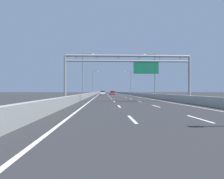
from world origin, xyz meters
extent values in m
plane|color=#2D2D30|center=(0.00, 100.00, 0.00)|extent=(260.00, 260.00, 0.00)
cube|color=white|center=(-1.80, 12.50, 0.01)|extent=(0.16, 3.00, 0.01)
cube|color=white|center=(-1.80, 21.50, 0.01)|extent=(0.16, 3.00, 0.01)
cube|color=white|center=(-1.80, 30.50, 0.01)|extent=(0.16, 3.00, 0.01)
cube|color=white|center=(-1.80, 39.50, 0.01)|extent=(0.16, 3.00, 0.01)
cube|color=white|center=(-1.80, 48.50, 0.01)|extent=(0.16, 3.00, 0.01)
cube|color=white|center=(-1.80, 57.50, 0.01)|extent=(0.16, 3.00, 0.01)
cube|color=white|center=(-1.80, 66.50, 0.01)|extent=(0.16, 3.00, 0.01)
cube|color=white|center=(-1.80, 75.50, 0.01)|extent=(0.16, 3.00, 0.01)
cube|color=white|center=(-1.80, 84.50, 0.01)|extent=(0.16, 3.00, 0.01)
cube|color=white|center=(-1.80, 93.50, 0.01)|extent=(0.16, 3.00, 0.01)
cube|color=white|center=(-1.80, 102.50, 0.01)|extent=(0.16, 3.00, 0.01)
cube|color=white|center=(-1.80, 111.50, 0.01)|extent=(0.16, 3.00, 0.01)
cube|color=white|center=(-1.80, 120.50, 0.01)|extent=(0.16, 3.00, 0.01)
cube|color=white|center=(-1.80, 129.50, 0.01)|extent=(0.16, 3.00, 0.01)
cube|color=white|center=(-1.80, 138.50, 0.01)|extent=(0.16, 3.00, 0.01)
cube|color=white|center=(-1.80, 147.50, 0.01)|extent=(0.16, 3.00, 0.01)
cube|color=white|center=(-1.80, 156.50, 0.01)|extent=(0.16, 3.00, 0.01)
cube|color=white|center=(1.80, 12.50, 0.01)|extent=(0.16, 3.00, 0.01)
cube|color=white|center=(1.80, 21.50, 0.01)|extent=(0.16, 3.00, 0.01)
cube|color=white|center=(1.80, 30.50, 0.01)|extent=(0.16, 3.00, 0.01)
cube|color=white|center=(1.80, 39.50, 0.01)|extent=(0.16, 3.00, 0.01)
cube|color=white|center=(1.80, 48.50, 0.01)|extent=(0.16, 3.00, 0.01)
cube|color=white|center=(1.80, 57.50, 0.01)|extent=(0.16, 3.00, 0.01)
cube|color=white|center=(1.80, 66.50, 0.01)|extent=(0.16, 3.00, 0.01)
cube|color=white|center=(1.80, 75.50, 0.01)|extent=(0.16, 3.00, 0.01)
cube|color=white|center=(1.80, 84.50, 0.01)|extent=(0.16, 3.00, 0.01)
cube|color=white|center=(1.80, 93.50, 0.01)|extent=(0.16, 3.00, 0.01)
cube|color=white|center=(1.80, 102.50, 0.01)|extent=(0.16, 3.00, 0.01)
cube|color=white|center=(1.80, 111.50, 0.01)|extent=(0.16, 3.00, 0.01)
cube|color=white|center=(1.80, 120.50, 0.01)|extent=(0.16, 3.00, 0.01)
cube|color=white|center=(1.80, 129.50, 0.01)|extent=(0.16, 3.00, 0.01)
cube|color=white|center=(1.80, 138.50, 0.01)|extent=(0.16, 3.00, 0.01)
cube|color=white|center=(1.80, 147.50, 0.01)|extent=(0.16, 3.00, 0.01)
cube|color=white|center=(1.80, 156.50, 0.01)|extent=(0.16, 3.00, 0.01)
cube|color=white|center=(-5.25, 88.00, 0.01)|extent=(0.16, 176.00, 0.01)
cube|color=white|center=(5.25, 88.00, 0.01)|extent=(0.16, 176.00, 0.01)
cube|color=#9E9E99|center=(-6.90, 110.00, 0.47)|extent=(0.45, 220.00, 0.95)
cube|color=#9E9E99|center=(6.90, 110.00, 0.47)|extent=(0.45, 220.00, 0.95)
cylinder|color=gray|center=(-8.39, 29.09, 3.10)|extent=(0.36, 0.36, 6.20)
cylinder|color=gray|center=(8.39, 29.09, 3.10)|extent=(0.36, 0.36, 6.20)
cylinder|color=gray|center=(0.00, 29.09, 6.20)|extent=(16.79, 0.32, 0.32)
cylinder|color=gray|center=(0.00, 29.09, 5.50)|extent=(16.79, 0.26, 0.26)
cylinder|color=gray|center=(-6.99, 29.09, 5.85)|extent=(0.74, 0.10, 0.74)
cylinder|color=gray|center=(-4.20, 29.09, 5.85)|extent=(0.74, 0.10, 0.74)
cylinder|color=gray|center=(-1.40, 29.09, 5.85)|extent=(0.74, 0.10, 0.74)
cylinder|color=gray|center=(1.40, 29.09, 5.85)|extent=(0.74, 0.10, 0.74)
cylinder|color=gray|center=(4.20, 29.09, 5.85)|extent=(0.74, 0.10, 0.74)
cylinder|color=gray|center=(6.99, 29.09, 5.85)|extent=(0.74, 0.10, 0.74)
cube|color=#0F5B3D|center=(2.44, 29.09, 4.60)|extent=(3.40, 0.12, 1.60)
cylinder|color=slate|center=(-7.70, 45.00, 4.75)|extent=(0.20, 0.20, 9.50)
cylinder|color=slate|center=(-6.60, 45.00, 9.35)|extent=(2.20, 0.12, 0.12)
cube|color=#F2EAC6|center=(-5.50, 45.00, 9.25)|extent=(0.56, 0.28, 0.20)
cylinder|color=slate|center=(7.70, 45.00, 4.75)|extent=(0.20, 0.20, 9.50)
cylinder|color=slate|center=(6.60, 45.00, 9.35)|extent=(2.20, 0.12, 0.12)
cube|color=#F2EAC6|center=(5.50, 45.00, 9.25)|extent=(0.56, 0.28, 0.20)
cylinder|color=slate|center=(-7.70, 83.69, 4.75)|extent=(0.20, 0.20, 9.50)
cylinder|color=slate|center=(-6.60, 83.69, 9.35)|extent=(2.20, 0.12, 0.12)
cube|color=#F2EAC6|center=(-5.50, 83.69, 9.25)|extent=(0.56, 0.28, 0.20)
cylinder|color=slate|center=(7.70, 83.69, 4.75)|extent=(0.20, 0.20, 9.50)
cylinder|color=slate|center=(6.60, 83.69, 9.35)|extent=(2.20, 0.12, 0.12)
cube|color=#F2EAC6|center=(5.50, 83.69, 9.25)|extent=(0.56, 0.28, 0.20)
cube|color=orange|center=(-3.60, 137.74, 0.64)|extent=(1.76, 4.23, 0.63)
cube|color=black|center=(-3.60, 138.11, 1.17)|extent=(1.55, 1.94, 0.44)
cylinder|color=black|center=(-4.37, 139.31, 0.32)|extent=(0.22, 0.64, 0.64)
cylinder|color=black|center=(-2.83, 139.31, 0.32)|extent=(0.22, 0.64, 0.64)
cylinder|color=black|center=(-4.37, 136.18, 0.32)|extent=(0.22, 0.64, 0.64)
cylinder|color=black|center=(-2.83, 136.18, 0.32)|extent=(0.22, 0.64, 0.64)
cube|color=silver|center=(-3.60, 75.82, 0.67)|extent=(1.77, 4.40, 0.70)
cube|color=black|center=(-3.60, 75.94, 1.28)|extent=(1.56, 2.04, 0.53)
cylinder|color=black|center=(-4.37, 77.47, 0.32)|extent=(0.22, 0.64, 0.64)
cylinder|color=black|center=(-2.83, 77.47, 0.32)|extent=(0.22, 0.64, 0.64)
cylinder|color=black|center=(-4.37, 74.17, 0.32)|extent=(0.22, 0.64, 0.64)
cylinder|color=black|center=(-2.83, 74.17, 0.32)|extent=(0.22, 0.64, 0.64)
cube|color=red|center=(0.24, 85.16, 0.65)|extent=(1.74, 4.11, 0.67)
cube|color=black|center=(0.24, 84.93, 1.22)|extent=(1.53, 1.67, 0.45)
cylinder|color=black|center=(-0.52, 86.66, 0.32)|extent=(0.22, 0.64, 0.64)
cylinder|color=black|center=(1.00, 86.66, 0.32)|extent=(0.22, 0.64, 0.64)
cylinder|color=black|center=(-0.52, 83.65, 0.32)|extent=(0.22, 0.64, 0.64)
cylinder|color=black|center=(1.00, 83.65, 0.32)|extent=(0.22, 0.64, 0.64)
cube|color=#A8ADB2|center=(-3.63, 131.72, 0.66)|extent=(1.78, 4.44, 0.68)
cube|color=black|center=(-3.63, 131.20, 1.21)|extent=(1.57, 2.03, 0.42)
cylinder|color=black|center=(-4.41, 133.39, 0.32)|extent=(0.22, 0.64, 0.64)
cylinder|color=black|center=(-2.85, 133.39, 0.32)|extent=(0.22, 0.64, 0.64)
cylinder|color=black|center=(-4.41, 130.05, 0.32)|extent=(0.22, 0.64, 0.64)
cylinder|color=black|center=(-2.85, 130.05, 0.32)|extent=(0.22, 0.64, 0.64)
camera|label=1|loc=(-3.29, 1.83, 1.50)|focal=32.70mm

